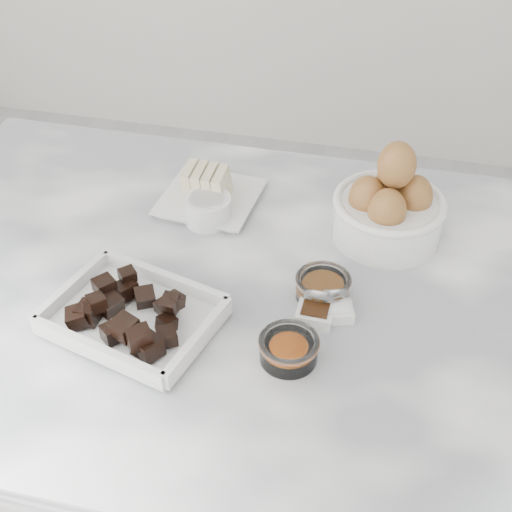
{
  "coord_description": "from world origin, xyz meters",
  "views": [
    {
      "loc": [
        0.21,
        -0.78,
        1.68
      ],
      "look_at": [
        0.02,
        0.03,
        0.98
      ],
      "focal_mm": 50.0,
      "sensor_mm": 36.0,
      "label": 1
    }
  ],
  "objects_px": {
    "honey_bowl": "(323,287)",
    "salt_spoon": "(336,307)",
    "zest_bowl": "(289,348)",
    "butter_plate": "(208,191)",
    "sugar_ramekin": "(208,208)",
    "chocolate_dish": "(132,312)",
    "egg_bowl": "(389,207)",
    "vanilla_spoon": "(316,310)"
  },
  "relations": [
    {
      "from": "egg_bowl",
      "to": "honey_bowl",
      "type": "height_order",
      "value": "egg_bowl"
    },
    {
      "from": "honey_bowl",
      "to": "egg_bowl",
      "type": "bearing_deg",
      "value": 65.11
    },
    {
      "from": "egg_bowl",
      "to": "salt_spoon",
      "type": "xyz_separation_m",
      "value": [
        -0.05,
        -0.2,
        -0.04
      ]
    },
    {
      "from": "chocolate_dish",
      "to": "butter_plate",
      "type": "bearing_deg",
      "value": 86.02
    },
    {
      "from": "honey_bowl",
      "to": "salt_spoon",
      "type": "xyz_separation_m",
      "value": [
        0.02,
        -0.03,
        -0.01
      ]
    },
    {
      "from": "butter_plate",
      "to": "vanilla_spoon",
      "type": "bearing_deg",
      "value": -46.19
    },
    {
      "from": "sugar_ramekin",
      "to": "salt_spoon",
      "type": "xyz_separation_m",
      "value": [
        0.24,
        -0.18,
        -0.01
      ]
    },
    {
      "from": "egg_bowl",
      "to": "sugar_ramekin",
      "type": "bearing_deg",
      "value": -174.61
    },
    {
      "from": "chocolate_dish",
      "to": "salt_spoon",
      "type": "relative_size",
      "value": 3.96
    },
    {
      "from": "salt_spoon",
      "to": "butter_plate",
      "type": "bearing_deg",
      "value": 138.53
    },
    {
      "from": "sugar_ramekin",
      "to": "salt_spoon",
      "type": "bearing_deg",
      "value": -35.72
    },
    {
      "from": "butter_plate",
      "to": "honey_bowl",
      "type": "relative_size",
      "value": 2.08
    },
    {
      "from": "butter_plate",
      "to": "zest_bowl",
      "type": "distance_m",
      "value": 0.39
    },
    {
      "from": "honey_bowl",
      "to": "vanilla_spoon",
      "type": "height_order",
      "value": "vanilla_spoon"
    },
    {
      "from": "sugar_ramekin",
      "to": "zest_bowl",
      "type": "xyz_separation_m",
      "value": [
        0.19,
        -0.28,
        -0.01
      ]
    },
    {
      "from": "sugar_ramekin",
      "to": "honey_bowl",
      "type": "relative_size",
      "value": 0.93
    },
    {
      "from": "chocolate_dish",
      "to": "sugar_ramekin",
      "type": "xyz_separation_m",
      "value": [
        0.04,
        0.26,
        0.0
      ]
    },
    {
      "from": "chocolate_dish",
      "to": "vanilla_spoon",
      "type": "xyz_separation_m",
      "value": [
        0.25,
        0.07,
        -0.01
      ]
    },
    {
      "from": "butter_plate",
      "to": "vanilla_spoon",
      "type": "distance_m",
      "value": 0.33
    },
    {
      "from": "butter_plate",
      "to": "salt_spoon",
      "type": "bearing_deg",
      "value": -41.47
    },
    {
      "from": "chocolate_dish",
      "to": "zest_bowl",
      "type": "height_order",
      "value": "chocolate_dish"
    },
    {
      "from": "chocolate_dish",
      "to": "salt_spoon",
      "type": "height_order",
      "value": "chocolate_dish"
    },
    {
      "from": "chocolate_dish",
      "to": "egg_bowl",
      "type": "xyz_separation_m",
      "value": [
        0.33,
        0.29,
        0.03
      ]
    },
    {
      "from": "chocolate_dish",
      "to": "honey_bowl",
      "type": "height_order",
      "value": "chocolate_dish"
    },
    {
      "from": "sugar_ramekin",
      "to": "honey_bowl",
      "type": "xyz_separation_m",
      "value": [
        0.22,
        -0.14,
        -0.01
      ]
    },
    {
      "from": "sugar_ramekin",
      "to": "vanilla_spoon",
      "type": "bearing_deg",
      "value": -40.96
    },
    {
      "from": "butter_plate",
      "to": "salt_spoon",
      "type": "distance_m",
      "value": 0.34
    },
    {
      "from": "egg_bowl",
      "to": "salt_spoon",
      "type": "relative_size",
      "value": 2.69
    },
    {
      "from": "butter_plate",
      "to": "sugar_ramekin",
      "type": "xyz_separation_m",
      "value": [
        0.01,
        -0.05,
        0.0
      ]
    },
    {
      "from": "butter_plate",
      "to": "egg_bowl",
      "type": "bearing_deg",
      "value": -4.53
    },
    {
      "from": "honey_bowl",
      "to": "salt_spoon",
      "type": "height_order",
      "value": "same"
    },
    {
      "from": "sugar_ramekin",
      "to": "vanilla_spoon",
      "type": "relative_size",
      "value": 1.21
    },
    {
      "from": "zest_bowl",
      "to": "chocolate_dish",
      "type": "bearing_deg",
      "value": 176.48
    },
    {
      "from": "chocolate_dish",
      "to": "sugar_ramekin",
      "type": "bearing_deg",
      "value": 82.1
    },
    {
      "from": "chocolate_dish",
      "to": "honey_bowl",
      "type": "bearing_deg",
      "value": 25.16
    },
    {
      "from": "chocolate_dish",
      "to": "honey_bowl",
      "type": "xyz_separation_m",
      "value": [
        0.26,
        0.12,
        -0.01
      ]
    },
    {
      "from": "honey_bowl",
      "to": "zest_bowl",
      "type": "relative_size",
      "value": 1.0
    },
    {
      "from": "butter_plate",
      "to": "sugar_ramekin",
      "type": "distance_m",
      "value": 0.05
    },
    {
      "from": "butter_plate",
      "to": "vanilla_spoon",
      "type": "relative_size",
      "value": 2.7
    },
    {
      "from": "chocolate_dish",
      "to": "sugar_ramekin",
      "type": "distance_m",
      "value": 0.27
    },
    {
      "from": "egg_bowl",
      "to": "salt_spoon",
      "type": "distance_m",
      "value": 0.22
    },
    {
      "from": "honey_bowl",
      "to": "vanilla_spoon",
      "type": "distance_m",
      "value": 0.05
    }
  ]
}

